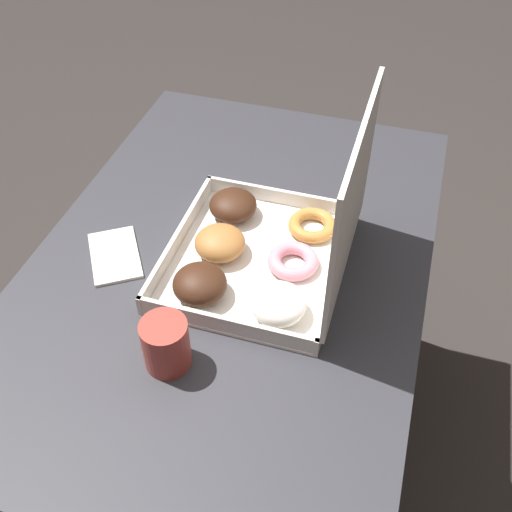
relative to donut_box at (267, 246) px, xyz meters
The scene contains 5 objects.
ground_plane 0.77m from the donut_box, 95.56° to the right, with size 8.00×8.00×0.00m, color #2D2826.
dining_table 0.18m from the donut_box, 95.56° to the right, with size 1.06×0.72×0.71m.
donut_box is the anchor object (origin of this frame).
coffee_mug 0.26m from the donut_box, 20.61° to the right, with size 0.07×0.07×0.09m.
paper_napkin 0.29m from the donut_box, 79.19° to the right, with size 0.16×0.15×0.01m.
Camera 1 is at (0.74, 0.27, 1.49)m, focal length 42.00 mm.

